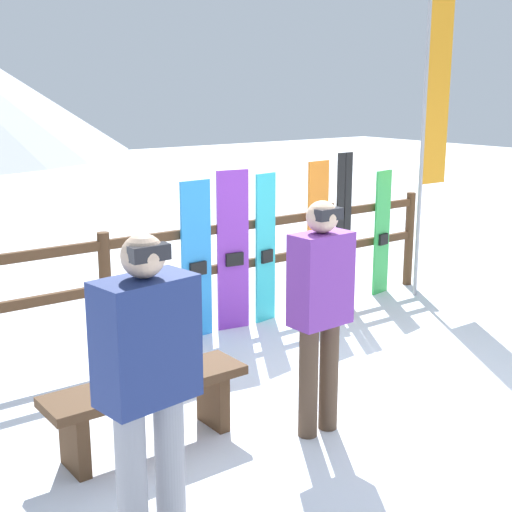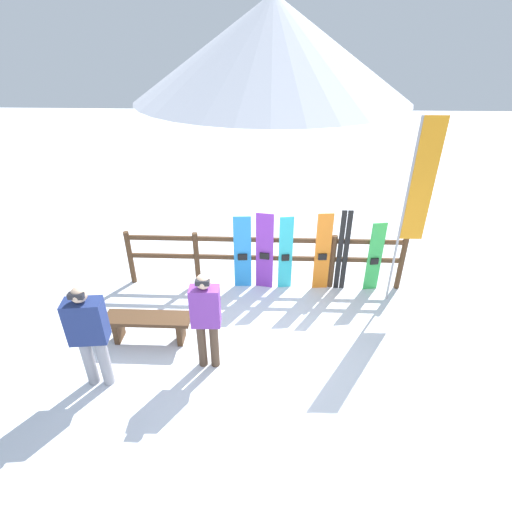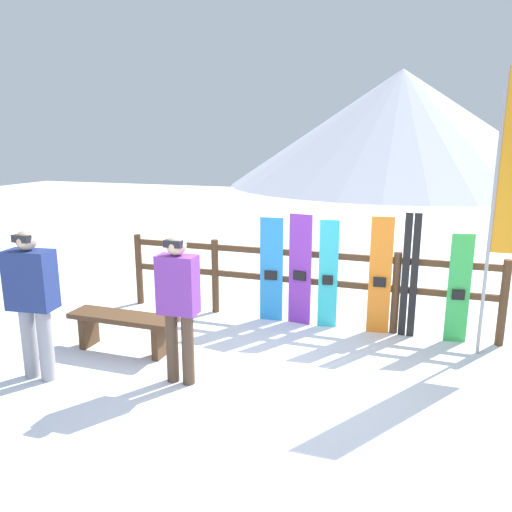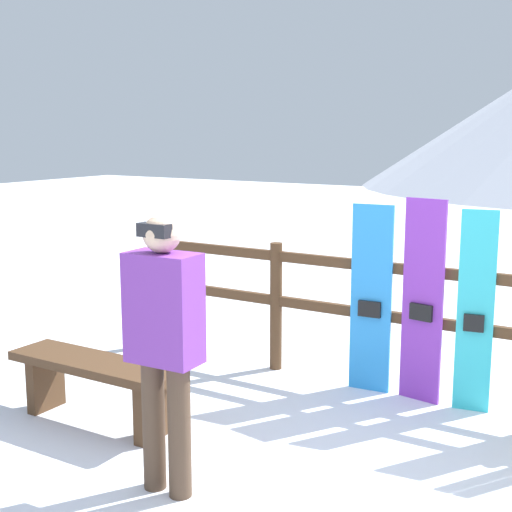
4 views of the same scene
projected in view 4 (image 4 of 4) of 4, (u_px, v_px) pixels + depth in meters
name	position (u px, v px, depth m)	size (l,w,h in m)	color
ground_plane	(308.00, 507.00, 3.78)	(40.00, 40.00, 0.00)	white
fence	(424.00, 315.00, 5.21)	(5.07, 0.10, 1.06)	#4C331E
bench	(96.00, 376.00, 4.79)	(1.30, 0.36, 0.45)	#4C331E
person_purple	(164.00, 335.00, 3.78)	(0.40, 0.23, 1.54)	#4C3828
snowboard_blue	(371.00, 300.00, 5.34)	(0.31, 0.07, 1.43)	#288CE0
snowboard_purple	(423.00, 302.00, 5.14)	(0.31, 0.09, 1.49)	purple
snowboard_cyan	(475.00, 313.00, 4.95)	(0.25, 0.08, 1.44)	#2DBFCC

